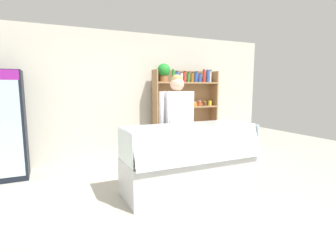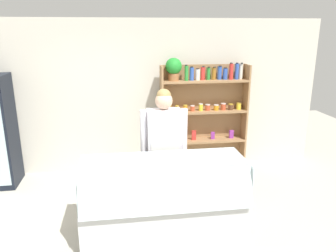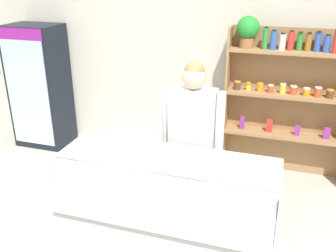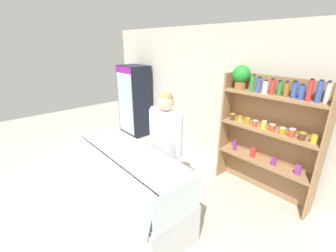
% 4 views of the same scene
% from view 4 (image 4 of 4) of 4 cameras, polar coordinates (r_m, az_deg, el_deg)
% --- Properties ---
extents(ground_plane, '(12.00, 12.00, 0.00)m').
position_cam_4_polar(ground_plane, '(3.76, -12.19, -19.53)').
color(ground_plane, '#B7B2A3').
extents(back_wall, '(6.80, 0.10, 2.70)m').
position_cam_4_polar(back_wall, '(4.55, 12.65, 6.81)').
color(back_wall, beige).
rests_on(back_wall, ground).
extents(drinks_fridge, '(0.76, 0.60, 1.84)m').
position_cam_4_polar(drinks_fridge, '(6.09, -8.45, 6.34)').
color(drinks_fridge, black).
rests_on(drinks_fridge, ground).
extents(shelving_unit, '(1.54, 0.29, 2.06)m').
position_cam_4_polar(shelving_unit, '(3.79, 23.57, 0.37)').
color(shelving_unit, '#9E754C').
rests_on(shelving_unit, ground).
extents(deli_display_case, '(1.99, 0.80, 1.01)m').
position_cam_4_polar(deli_display_case, '(3.44, -9.50, -16.95)').
color(deli_display_case, silver).
rests_on(deli_display_case, ground).
extents(shop_clerk, '(0.64, 0.25, 1.76)m').
position_cam_4_polar(shop_clerk, '(3.29, -0.65, -3.34)').
color(shop_clerk, '#383D51').
rests_on(shop_clerk, ground).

